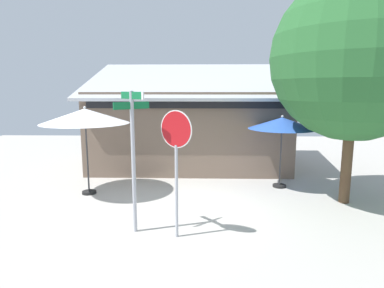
{
  "coord_description": "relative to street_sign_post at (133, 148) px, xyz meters",
  "views": [
    {
      "loc": [
        0.19,
        -8.78,
        3.3
      ],
      "look_at": [
        -0.09,
        1.2,
        1.6
      ],
      "focal_mm": 30.57,
      "sensor_mm": 36.0,
      "label": 1
    }
  ],
  "objects": [
    {
      "name": "ground_plane",
      "position": [
        1.33,
        1.62,
        -2.03
      ],
      "size": [
        28.0,
        28.0,
        0.1
      ],
      "primitive_type": "cube",
      "color": "#ADA8A0"
    },
    {
      "name": "cafe_building",
      "position": [
        1.04,
        6.96,
        -0.3
      ],
      "size": [
        8.37,
        5.31,
        4.48
      ],
      "color": "#705B4C",
      "rests_on": "ground"
    },
    {
      "name": "street_sign_post",
      "position": [
        0.0,
        0.0,
        0.0
      ],
      "size": [
        0.69,
        0.73,
        3.25
      ],
      "color": "#A8AAB2",
      "rests_on": "ground"
    },
    {
      "name": "stop_sign",
      "position": [
        0.99,
        -0.25,
        0.03
      ],
      "size": [
        0.7,
        0.44,
        2.85
      ],
      "color": "#A8AAB2",
      "rests_on": "ground"
    },
    {
      "name": "patio_umbrella_ivory_left",
      "position": [
        -2.03,
        2.73,
        0.47
      ],
      "size": [
        2.69,
        2.69,
        2.77
      ],
      "color": "black",
      "rests_on": "ground"
    },
    {
      "name": "patio_umbrella_royal_blue_center",
      "position": [
        4.19,
        3.61,
        0.17
      ],
      "size": [
        2.22,
        2.22,
        2.43
      ],
      "color": "black",
      "rests_on": "ground"
    },
    {
      "name": "shade_tree",
      "position": [
        5.93,
        2.06,
        2.08
      ],
      "size": [
        4.87,
        4.59,
        6.43
      ],
      "color": "brown",
      "rests_on": "ground"
    }
  ]
}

